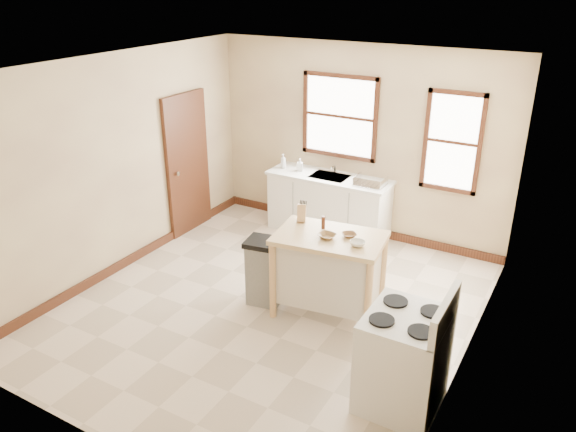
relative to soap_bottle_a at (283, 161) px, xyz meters
The scene contains 23 objects.
floor 2.64m from the soap_bottle_a, 63.73° to the right, with size 5.00×5.00×0.00m, color beige.
ceiling 3.01m from the soap_bottle_a, 63.73° to the right, with size 5.00×5.00×0.00m, color white.
wall_back 1.18m from the soap_bottle_a, 16.57° to the left, with size 4.50×0.04×2.80m, color beige.
wall_left 2.50m from the soap_bottle_a, 118.31° to the right, with size 0.04×5.00×2.80m, color beige.
wall_right 3.99m from the soap_bottle_a, 33.24° to the right, with size 0.04×5.00×2.80m, color beige.
window_main 1.10m from the soap_bottle_a, 21.14° to the left, with size 1.17×0.06×1.22m, color #34170E, non-canonical shape.
window_side 2.51m from the soap_bottle_a, ahead, with size 0.77×0.06×1.37m, color #34170E, non-canonical shape.
door_left 1.44m from the soap_bottle_a, 142.19° to the right, with size 0.06×0.90×2.10m, color #34170E.
baseboard_back 1.48m from the soap_bottle_a, 15.09° to the left, with size 4.50×0.04×0.12m, color #34170E.
baseboard_left 2.65m from the soap_bottle_a, 117.69° to the right, with size 0.04×5.00×0.12m, color #34170E.
sink_counter 0.96m from the soap_bottle_a, ahead, with size 1.86×0.62×0.92m, color white, non-canonical shape.
faucet 0.80m from the soap_bottle_a, 14.46° to the left, with size 0.03×0.03×0.22m, color silver.
soap_bottle_a is the anchor object (origin of this frame).
soap_bottle_b 0.28m from the soap_bottle_a, ahead, with size 0.09×0.09×0.19m, color #B2B2B2.
dish_rack 1.44m from the soap_bottle_a, ahead, with size 0.43×0.32×0.11m, color silver, non-canonical shape.
kitchen_island 2.65m from the soap_bottle_a, 48.25° to the right, with size 1.21×0.77×0.99m, color tan, non-canonical shape.
knife_block 2.15m from the soap_bottle_a, 54.05° to the right, with size 0.10×0.10×0.20m, color tan, non-canonical shape.
pepper_grinder 2.39m from the soap_bottle_a, 48.79° to the right, with size 0.04×0.04×0.15m, color #482213.
bowl_a 2.64m from the soap_bottle_a, 49.28° to the right, with size 0.19×0.19×0.05m, color brown.
bowl_b 2.66m from the soap_bottle_a, 43.87° to the right, with size 0.16×0.16×0.04m, color brown.
bowl_c 2.90m from the soap_bottle_a, 43.88° to the right, with size 0.17×0.17×0.05m, color silver.
trash_bin 2.40m from the soap_bottle_a, 65.25° to the right, with size 0.42×0.35×0.82m, color gray, non-canonical shape.
gas_stove 4.21m from the soap_bottle_a, 44.85° to the right, with size 0.75×0.76×1.20m, color silver, non-canonical shape.
Camera 1 is at (3.03, -4.85, 3.68)m, focal length 35.00 mm.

